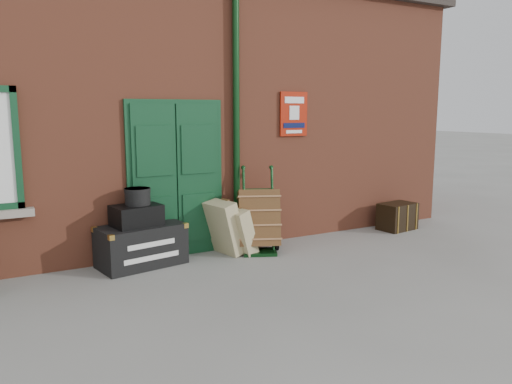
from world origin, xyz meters
TOP-DOWN VIEW (x-y plane):
  - ground at (0.00, 0.00)m, footprint 80.00×80.00m
  - station_building at (-0.00, 3.49)m, footprint 10.30×4.30m
  - houdini_trunk at (-0.91, 1.23)m, footprint 1.22×0.81m
  - strongbox at (-0.96, 1.23)m, footprint 0.69×0.55m
  - hatbox at (-0.93, 1.25)m, footprint 0.39×0.39m
  - suitcase_back at (0.32, 1.18)m, footprint 0.53×0.64m
  - suitcase_front at (0.50, 1.08)m, footprint 0.48×0.57m
  - porter_trolley at (0.84, 1.08)m, footprint 0.82×0.84m
  - dark_trunk at (3.70, 1.11)m, footprint 0.71×0.52m

SIDE VIEW (x-z plane):
  - ground at x=0.00m, z-range 0.00..0.00m
  - dark_trunk at x=3.70m, z-range 0.00..0.48m
  - houdini_trunk at x=-0.91m, z-range 0.00..0.57m
  - suitcase_front at x=0.50m, z-range 0.00..0.70m
  - suitcase_back at x=0.32m, z-range 0.00..0.81m
  - porter_trolley at x=0.84m, z-range -0.14..1.11m
  - strongbox at x=-0.96m, z-range 0.57..0.85m
  - hatbox at x=-0.93m, z-range 0.85..1.07m
  - station_building at x=0.00m, z-range -0.02..4.34m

